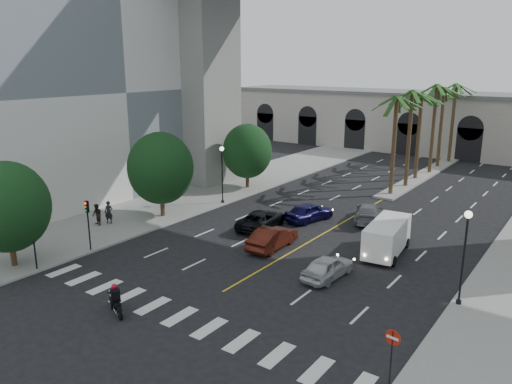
% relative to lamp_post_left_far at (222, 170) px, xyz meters
% --- Properties ---
extents(ground, '(140.00, 140.00, 0.00)m').
position_rel_lamp_post_left_far_xyz_m(ground, '(11.40, -16.00, -3.22)').
color(ground, black).
rests_on(ground, ground).
extents(sidewalk_left, '(8.00, 100.00, 0.15)m').
position_rel_lamp_post_left_far_xyz_m(sidewalk_left, '(-3.60, -1.00, -3.15)').
color(sidewalk_left, gray).
rests_on(sidewalk_left, ground).
extents(median, '(2.00, 24.00, 0.20)m').
position_rel_lamp_post_left_far_xyz_m(median, '(11.40, 22.00, -3.12)').
color(median, gray).
rests_on(median, ground).
extents(building_left, '(16.50, 32.50, 20.60)m').
position_rel_lamp_post_left_far_xyz_m(building_left, '(-15.60, -4.00, 7.09)').
color(building_left, white).
rests_on(building_left, ground).
extents(pier_building, '(71.00, 10.50, 8.50)m').
position_rel_lamp_post_left_far_xyz_m(pier_building, '(11.40, 39.00, 1.04)').
color(pier_building, beige).
rests_on(pier_building, ground).
extents(palm_a, '(3.20, 3.20, 10.30)m').
position_rel_lamp_post_left_far_xyz_m(palm_a, '(11.40, 12.00, 5.88)').
color(palm_a, '#47331E').
rests_on(palm_a, ground).
extents(palm_b, '(3.20, 3.20, 10.60)m').
position_rel_lamp_post_left_far_xyz_m(palm_b, '(11.50, 16.00, 6.15)').
color(palm_b, '#47331E').
rests_on(palm_b, ground).
extents(palm_c, '(3.20, 3.20, 10.10)m').
position_rel_lamp_post_left_far_xyz_m(palm_c, '(11.20, 20.00, 5.69)').
color(palm_c, '#47331E').
rests_on(palm_c, ground).
extents(palm_d, '(3.20, 3.20, 10.90)m').
position_rel_lamp_post_left_far_xyz_m(palm_d, '(11.55, 24.00, 6.43)').
color(palm_d, '#47331E').
rests_on(palm_d, ground).
extents(palm_e, '(3.20, 3.20, 10.40)m').
position_rel_lamp_post_left_far_xyz_m(palm_e, '(11.30, 28.00, 5.97)').
color(palm_e, '#47331E').
rests_on(palm_e, ground).
extents(palm_f, '(3.20, 3.20, 10.70)m').
position_rel_lamp_post_left_far_xyz_m(palm_f, '(11.60, 32.00, 6.24)').
color(palm_f, '#47331E').
rests_on(palm_f, ground).
extents(street_tree_near, '(5.20, 5.20, 6.89)m').
position_rel_lamp_post_left_far_xyz_m(street_tree_near, '(-1.60, -19.00, 0.80)').
color(street_tree_near, '#382616').
rests_on(street_tree_near, ground).
extents(street_tree_mid, '(5.44, 5.44, 7.21)m').
position_rel_lamp_post_left_far_xyz_m(street_tree_mid, '(-1.60, -6.00, 0.99)').
color(street_tree_mid, '#382616').
rests_on(street_tree_mid, ground).
extents(street_tree_far, '(5.04, 5.04, 6.68)m').
position_rel_lamp_post_left_far_xyz_m(street_tree_far, '(-1.60, 6.00, 0.68)').
color(street_tree_far, '#382616').
rests_on(street_tree_far, ground).
extents(lamp_post_left_far, '(0.40, 0.40, 5.35)m').
position_rel_lamp_post_left_far_xyz_m(lamp_post_left_far, '(0.00, 0.00, 0.00)').
color(lamp_post_left_far, black).
rests_on(lamp_post_left_far, ground).
extents(lamp_post_right, '(0.40, 0.40, 5.35)m').
position_rel_lamp_post_left_far_xyz_m(lamp_post_right, '(22.80, -8.00, 0.00)').
color(lamp_post_right, black).
rests_on(lamp_post_right, ground).
extents(traffic_signal_near, '(0.25, 0.18, 3.65)m').
position_rel_lamp_post_left_far_xyz_m(traffic_signal_near, '(0.10, -18.50, -0.71)').
color(traffic_signal_near, black).
rests_on(traffic_signal_near, ground).
extents(traffic_signal_far, '(0.25, 0.18, 3.65)m').
position_rel_lamp_post_left_far_xyz_m(traffic_signal_far, '(0.10, -14.50, -0.71)').
color(traffic_signal_far, black).
rests_on(traffic_signal_far, ground).
extents(motorcycle_rider, '(2.11, 1.05, 1.64)m').
position_rel_lamp_post_left_far_xyz_m(motorcycle_rider, '(8.50, -19.18, -2.48)').
color(motorcycle_rider, black).
rests_on(motorcycle_rider, ground).
extents(car_a, '(1.93, 4.21, 1.40)m').
position_rel_lamp_post_left_far_xyz_m(car_a, '(15.37, -8.82, -2.52)').
color(car_a, silver).
rests_on(car_a, ground).
extents(car_b, '(1.79, 4.69, 1.53)m').
position_rel_lamp_post_left_far_xyz_m(car_b, '(9.90, -6.62, -2.46)').
color(car_b, '#44150D').
rests_on(car_b, ground).
extents(car_c, '(3.15, 5.46, 1.43)m').
position_rel_lamp_post_left_far_xyz_m(car_c, '(6.79, -3.53, -2.51)').
color(car_c, black).
rests_on(car_c, ground).
extents(car_d, '(3.66, 5.49, 1.48)m').
position_rel_lamp_post_left_far_xyz_m(car_d, '(12.90, 3.07, -2.48)').
color(car_d, slate).
rests_on(car_d, ground).
extents(car_e, '(2.88, 4.77, 1.52)m').
position_rel_lamp_post_left_far_xyz_m(car_e, '(8.91, 0.29, -2.46)').
color(car_e, '#110E42').
rests_on(car_e, ground).
extents(cargo_van, '(2.68, 5.58, 2.29)m').
position_rel_lamp_post_left_far_xyz_m(cargo_van, '(16.84, -3.12, -1.94)').
color(cargo_van, white).
rests_on(cargo_van, ground).
extents(pedestrian_a, '(0.79, 0.71, 1.81)m').
position_rel_lamp_post_left_far_xyz_m(pedestrian_a, '(-3.58, -9.96, -2.16)').
color(pedestrian_a, black).
rests_on(pedestrian_a, sidewalk_left).
extents(pedestrian_b, '(0.96, 0.81, 1.73)m').
position_rel_lamp_post_left_far_xyz_m(pedestrian_b, '(-3.92, -10.83, -2.20)').
color(pedestrian_b, black).
rests_on(pedestrian_b, sidewalk_left).
extents(do_not_enter_sign, '(0.66, 0.11, 2.68)m').
position_rel_lamp_post_left_far_xyz_m(do_not_enter_sign, '(22.38, -16.98, -1.27)').
color(do_not_enter_sign, black).
rests_on(do_not_enter_sign, ground).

